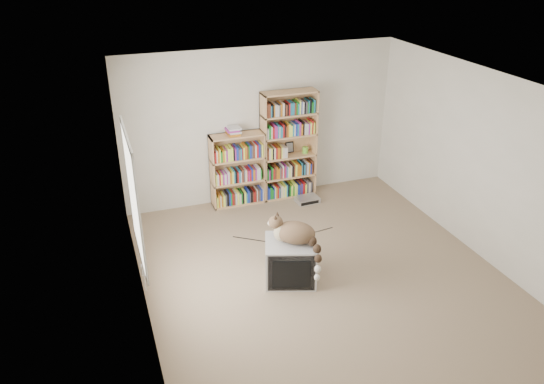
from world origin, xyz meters
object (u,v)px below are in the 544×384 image
object	(u,v)px
crt_tv	(290,260)
bookcase_tall	(288,148)
bookcase_short	(237,172)
cat	(298,237)
dvd_player	(307,200)

from	to	relation	value
crt_tv	bookcase_tall	world-z (taller)	bookcase_tall
bookcase_tall	bookcase_short	distance (m)	0.93
crt_tv	cat	bearing A→B (deg)	-37.33
cat	bookcase_short	size ratio (longest dim) A/B	0.68
cat	crt_tv	bearing A→B (deg)	157.79
bookcase_tall	bookcase_short	xyz separation A→B (m)	(-0.88, 0.00, -0.31)
cat	bookcase_short	world-z (taller)	bookcase_short
crt_tv	cat	distance (m)	0.40
cat	bookcase_short	xyz separation A→B (m)	(-0.08, 2.40, -0.11)
crt_tv	dvd_player	distance (m)	2.22
cat	dvd_player	size ratio (longest dim) A/B	2.19
bookcase_tall	dvd_player	size ratio (longest dim) A/B	4.84
cat	bookcase_short	bearing A→B (deg)	125.67
cat	dvd_player	bearing A→B (deg)	97.46
dvd_player	bookcase_tall	bearing A→B (deg)	116.04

